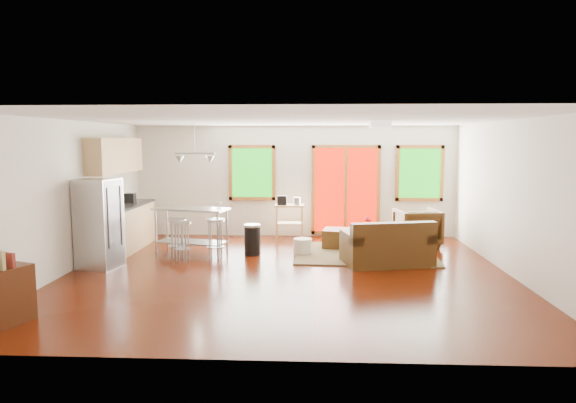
{
  "coord_description": "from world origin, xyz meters",
  "views": [
    {
      "loc": [
        0.43,
        -8.53,
        2.25
      ],
      "look_at": [
        0.0,
        0.3,
        1.2
      ],
      "focal_mm": 32.0,
      "sensor_mm": 36.0,
      "label": 1
    }
  ],
  "objects_px": {
    "armchair": "(417,225)",
    "kitchen_cart": "(289,210)",
    "rug": "(365,254)",
    "coffee_table": "(384,237)",
    "island": "(191,222)",
    "refrigerator": "(99,224)",
    "loveseat": "(388,247)",
    "ottoman": "(338,239)"
  },
  "relations": [
    {
      "from": "armchair",
      "to": "ottoman",
      "type": "height_order",
      "value": "armchair"
    },
    {
      "from": "coffee_table",
      "to": "ottoman",
      "type": "bearing_deg",
      "value": 158.31
    },
    {
      "from": "rug",
      "to": "armchair",
      "type": "xyz_separation_m",
      "value": [
        1.2,
        0.9,
        0.43
      ]
    },
    {
      "from": "ottoman",
      "to": "refrigerator",
      "type": "bearing_deg",
      "value": -156.42
    },
    {
      "from": "ottoman",
      "to": "refrigerator",
      "type": "xyz_separation_m",
      "value": [
        -4.31,
        -1.88,
        0.59
      ]
    },
    {
      "from": "armchair",
      "to": "kitchen_cart",
      "type": "xyz_separation_m",
      "value": [
        -2.79,
        0.54,
        0.25
      ]
    },
    {
      "from": "rug",
      "to": "ottoman",
      "type": "relative_size",
      "value": 4.52
    },
    {
      "from": "loveseat",
      "to": "kitchen_cart",
      "type": "relative_size",
      "value": 1.68
    },
    {
      "from": "ottoman",
      "to": "refrigerator",
      "type": "distance_m",
      "value": 4.74
    },
    {
      "from": "ottoman",
      "to": "loveseat",
      "type": "bearing_deg",
      "value": -60.06
    },
    {
      "from": "rug",
      "to": "loveseat",
      "type": "distance_m",
      "value": 0.96
    },
    {
      "from": "loveseat",
      "to": "armchair",
      "type": "xyz_separation_m",
      "value": [
        0.88,
        1.75,
        0.11
      ]
    },
    {
      "from": "rug",
      "to": "loveseat",
      "type": "xyz_separation_m",
      "value": [
        0.32,
        -0.85,
        0.31
      ]
    },
    {
      "from": "armchair",
      "to": "island",
      "type": "distance_m",
      "value": 4.77
    },
    {
      "from": "loveseat",
      "to": "ottoman",
      "type": "distance_m",
      "value": 1.66
    },
    {
      "from": "loveseat",
      "to": "armchair",
      "type": "distance_m",
      "value": 1.96
    },
    {
      "from": "armchair",
      "to": "rug",
      "type": "bearing_deg",
      "value": 28.52
    },
    {
      "from": "rug",
      "to": "ottoman",
      "type": "height_order",
      "value": "ottoman"
    },
    {
      "from": "loveseat",
      "to": "refrigerator",
      "type": "xyz_separation_m",
      "value": [
        -5.14,
        -0.45,
        0.47
      ]
    },
    {
      "from": "loveseat",
      "to": "island",
      "type": "height_order",
      "value": "island"
    },
    {
      "from": "island",
      "to": "armchair",
      "type": "bearing_deg",
      "value": 12.62
    },
    {
      "from": "rug",
      "to": "refrigerator",
      "type": "distance_m",
      "value": 5.05
    },
    {
      "from": "rug",
      "to": "loveseat",
      "type": "relative_size",
      "value": 1.6
    },
    {
      "from": "armchair",
      "to": "kitchen_cart",
      "type": "bearing_deg",
      "value": -19.4
    },
    {
      "from": "rug",
      "to": "kitchen_cart",
      "type": "distance_m",
      "value": 2.25
    },
    {
      "from": "refrigerator",
      "to": "coffee_table",
      "type": "bearing_deg",
      "value": 28.0
    },
    {
      "from": "rug",
      "to": "ottoman",
      "type": "distance_m",
      "value": 0.8
    },
    {
      "from": "loveseat",
      "to": "kitchen_cart",
      "type": "distance_m",
      "value": 3.0
    },
    {
      "from": "armchair",
      "to": "ottoman",
      "type": "relative_size",
      "value": 1.47
    },
    {
      "from": "refrigerator",
      "to": "island",
      "type": "distance_m",
      "value": 1.8
    },
    {
      "from": "ottoman",
      "to": "rug",
      "type": "bearing_deg",
      "value": -49.03
    },
    {
      "from": "island",
      "to": "refrigerator",
      "type": "bearing_deg",
      "value": -139.74
    },
    {
      "from": "coffee_table",
      "to": "island",
      "type": "height_order",
      "value": "island"
    },
    {
      "from": "island",
      "to": "loveseat",
      "type": "bearing_deg",
      "value": -10.65
    },
    {
      "from": "kitchen_cart",
      "to": "coffee_table",
      "type": "bearing_deg",
      "value": -31.32
    },
    {
      "from": "armchair",
      "to": "refrigerator",
      "type": "distance_m",
      "value": 6.41
    },
    {
      "from": "armchair",
      "to": "island",
      "type": "height_order",
      "value": "island"
    },
    {
      "from": "coffee_table",
      "to": "kitchen_cart",
      "type": "bearing_deg",
      "value": 148.68
    },
    {
      "from": "coffee_table",
      "to": "refrigerator",
      "type": "bearing_deg",
      "value": -163.76
    },
    {
      "from": "rug",
      "to": "island",
      "type": "xyz_separation_m",
      "value": [
        -3.45,
        -0.14,
        0.62
      ]
    },
    {
      "from": "rug",
      "to": "armchair",
      "type": "bearing_deg",
      "value": 37.03
    },
    {
      "from": "loveseat",
      "to": "kitchen_cart",
      "type": "height_order",
      "value": "kitchen_cart"
    }
  ]
}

